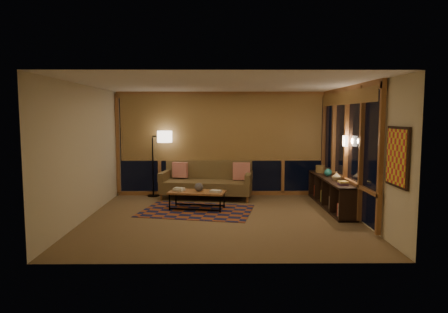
{
  "coord_description": "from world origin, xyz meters",
  "views": [
    {
      "loc": [
        -0.02,
        -7.95,
        2.08
      ],
      "look_at": [
        0.05,
        0.28,
        1.24
      ],
      "focal_mm": 32.0,
      "sensor_mm": 36.0,
      "label": 1
    }
  ],
  "objects_px": {
    "coffee_table": "(197,200)",
    "floor_lamp": "(153,163)",
    "sofa": "(206,181)",
    "bookshelf": "(330,192)"
  },
  "relations": [
    {
      "from": "coffee_table",
      "to": "floor_lamp",
      "type": "height_order",
      "value": "floor_lamp"
    },
    {
      "from": "sofa",
      "to": "bookshelf",
      "type": "distance_m",
      "value": 3.03
    },
    {
      "from": "sofa",
      "to": "coffee_table",
      "type": "distance_m",
      "value": 1.22
    },
    {
      "from": "sofa",
      "to": "floor_lamp",
      "type": "relative_size",
      "value": 1.31
    },
    {
      "from": "bookshelf",
      "to": "coffee_table",
      "type": "bearing_deg",
      "value": -176.02
    },
    {
      "from": "sofa",
      "to": "floor_lamp",
      "type": "xyz_separation_m",
      "value": [
        -1.4,
        0.34,
        0.4
      ]
    },
    {
      "from": "coffee_table",
      "to": "bookshelf",
      "type": "height_order",
      "value": "bookshelf"
    },
    {
      "from": "sofa",
      "to": "floor_lamp",
      "type": "height_order",
      "value": "floor_lamp"
    },
    {
      "from": "coffee_table",
      "to": "sofa",
      "type": "bearing_deg",
      "value": 92.86
    },
    {
      "from": "coffee_table",
      "to": "floor_lamp",
      "type": "xyz_separation_m",
      "value": [
        -1.23,
        1.52,
        0.65
      ]
    }
  ]
}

